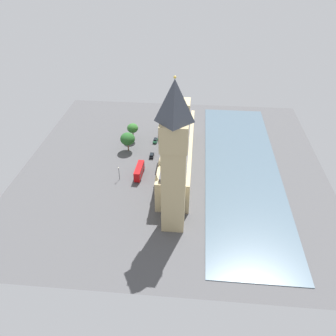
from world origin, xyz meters
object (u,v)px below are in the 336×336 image
object	(u,v)px
car_black_near_tower	(152,155)
plane_tree_opposite_hall	(133,128)
street_lamp_by_river_gate	(119,171)
clock_tower	(174,158)
car_dark_green_midblock	(155,140)
parliament_building	(178,149)
pedestrian_corner	(155,196)
pedestrian_under_trees	(161,156)
double_decker_bus_trailing	(139,171)
pedestrian_kerbside	(164,151)
plane_tree_leading	(128,139)

from	to	relation	value
car_black_near_tower	plane_tree_opposite_hall	bearing A→B (deg)	127.09
plane_tree_opposite_hall	street_lamp_by_river_gate	xyz separation A→B (m)	(0.08, 32.63, -2.34)
clock_tower	street_lamp_by_river_gate	world-z (taller)	clock_tower
car_dark_green_midblock	parliament_building	bearing A→B (deg)	128.25
pedestrian_corner	pedestrian_under_trees	xyz separation A→B (m)	(0.51, -28.22, 0.01)
plane_tree_opposite_hall	street_lamp_by_river_gate	world-z (taller)	plane_tree_opposite_hall
double_decker_bus_trailing	plane_tree_opposite_hall	distance (m)	30.78
pedestrian_kerbside	car_black_near_tower	bearing A→B (deg)	-128.37
pedestrian_kerbside	pedestrian_under_trees	size ratio (longest dim) A/B	1.02
clock_tower	pedestrian_kerbside	world-z (taller)	clock_tower
parliament_building	car_black_near_tower	world-z (taller)	parliament_building
pedestrian_corner	street_lamp_by_river_gate	world-z (taller)	street_lamp_by_river_gate
pedestrian_kerbside	pedestrian_corner	world-z (taller)	pedestrian_kerbside
clock_tower	parliament_building	bearing A→B (deg)	-88.54
pedestrian_kerbside	parliament_building	bearing A→B (deg)	-43.98
car_black_near_tower	plane_tree_leading	world-z (taller)	plane_tree_leading
parliament_building	plane_tree_opposite_hall	world-z (taller)	parliament_building
street_lamp_by_river_gate	pedestrian_under_trees	bearing A→B (deg)	-130.61
clock_tower	pedestrian_under_trees	xyz separation A→B (m)	(8.76, -42.46, -27.15)
pedestrian_kerbside	pedestrian_under_trees	xyz separation A→B (m)	(0.64, 4.85, -0.01)
pedestrian_corner	street_lamp_by_river_gate	bearing A→B (deg)	-110.22
car_dark_green_midblock	street_lamp_by_river_gate	size ratio (longest dim) A/B	0.73
parliament_building	pedestrian_corner	xyz separation A→B (m)	(7.28, 23.90, -7.19)
car_dark_green_midblock	pedestrian_corner	distance (m)	42.24
parliament_building	plane_tree_leading	distance (m)	25.67
pedestrian_under_trees	car_black_near_tower	bearing A→B (deg)	-0.04
double_decker_bus_trailing	pedestrian_kerbside	xyz separation A→B (m)	(-8.33, -19.88, -1.89)
plane_tree_leading	parliament_building	bearing A→B (deg)	159.11
plane_tree_leading	plane_tree_opposite_hall	xyz separation A→B (m)	(-0.65, -9.66, 0.44)
double_decker_bus_trailing	car_dark_green_midblock	bearing A→B (deg)	85.90
pedestrian_corner	pedestrian_under_trees	distance (m)	28.23
pedestrian_under_trees	street_lamp_by_river_gate	size ratio (longest dim) A/B	0.26
parliament_building	clock_tower	xyz separation A→B (m)	(-0.97, 38.13, 19.98)
car_dark_green_midblock	double_decker_bus_trailing	xyz separation A→B (m)	(3.32, 28.76, 1.75)
parliament_building	pedestrian_corner	size ratio (longest dim) A/B	38.08
clock_tower	double_decker_bus_trailing	size ratio (longest dim) A/B	5.09
plane_tree_leading	plane_tree_opposite_hall	world-z (taller)	plane_tree_leading
car_dark_green_midblock	pedestrian_corner	bearing A→B (deg)	100.93
car_black_near_tower	pedestrian_under_trees	xyz separation A→B (m)	(-4.45, 0.01, -0.15)
car_black_near_tower	pedestrian_kerbside	bearing A→B (deg)	43.23
pedestrian_kerbside	plane_tree_leading	bearing A→B (deg)	-171.74
double_decker_bus_trailing	plane_tree_leading	world-z (taller)	plane_tree_leading
double_decker_bus_trailing	street_lamp_by_river_gate	distance (m)	8.65
double_decker_bus_trailing	pedestrian_kerbside	world-z (taller)	double_decker_bus_trailing
pedestrian_corner	street_lamp_by_river_gate	xyz separation A→B (m)	(16.08, -10.07, 3.62)
clock_tower	car_dark_green_midblock	size ratio (longest dim) A/B	11.98
car_dark_green_midblock	car_black_near_tower	size ratio (longest dim) A/B	1.03
car_dark_green_midblock	pedestrian_kerbside	world-z (taller)	car_dark_green_midblock
pedestrian_under_trees	plane_tree_leading	world-z (taller)	plane_tree_leading
car_black_near_tower	pedestrian_corner	bearing A→B (deg)	-80.33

